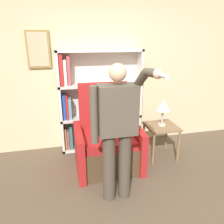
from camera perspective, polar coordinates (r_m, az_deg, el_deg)
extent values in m
plane|color=brown|center=(2.70, 8.10, -26.71)|extent=(14.00, 14.00, 0.00)
cube|color=beige|center=(3.88, -1.74, 11.25)|extent=(8.00, 0.06, 2.80)
cube|color=olive|center=(3.74, -18.68, 15.23)|extent=(0.36, 0.04, 0.58)
cube|color=tan|center=(3.71, -18.71, 15.21)|extent=(0.30, 0.01, 0.52)
cube|color=silver|center=(3.74, -13.37, 2.10)|extent=(0.04, 0.28, 1.74)
cube|color=silver|center=(3.96, 6.95, 3.44)|extent=(0.04, 0.28, 1.74)
cube|color=silver|center=(3.92, -3.26, 3.37)|extent=(1.42, 0.01, 1.74)
cube|color=silver|center=(4.11, -2.72, -8.60)|extent=(1.42, 0.28, 0.04)
cube|color=silver|center=(3.88, -2.84, -1.27)|extent=(1.42, 0.28, 0.04)
cube|color=silver|center=(3.72, -2.99, 7.12)|extent=(1.42, 0.28, 0.04)
cube|color=silver|center=(3.65, -3.14, 15.74)|extent=(1.42, 0.28, 0.04)
cube|color=#9E7A47|center=(3.97, -12.00, -6.68)|extent=(0.03, 0.19, 0.38)
cube|color=#BC4C56|center=(3.98, -11.38, -6.91)|extent=(0.03, 0.21, 0.34)
cube|color=#337070|center=(3.97, -10.67, -6.51)|extent=(0.05, 0.21, 0.39)
cube|color=#1E47B2|center=(3.76, -12.43, 1.31)|extent=(0.05, 0.18, 0.42)
cube|color=red|center=(3.76, -11.66, 1.27)|extent=(0.03, 0.21, 0.41)
cube|color=#5B99A8|center=(3.77, -10.96, 0.99)|extent=(0.05, 0.19, 0.36)
cube|color=red|center=(3.62, -13.14, 10.64)|extent=(0.05, 0.24, 0.50)
cube|color=white|center=(3.63, -12.19, 10.03)|extent=(0.05, 0.23, 0.41)
cube|color=#BC4C56|center=(3.62, -11.32, 10.53)|extent=(0.04, 0.17, 0.47)
cube|color=#4C3823|center=(3.41, -1.01, -11.11)|extent=(0.77, 0.73, 0.42)
cube|color=#A31E1E|center=(3.25, -0.89, -7.34)|extent=(0.73, 0.61, 0.12)
cube|color=#A31E1E|center=(3.48, -2.17, -0.92)|extent=(0.77, 0.16, 1.05)
cube|color=#A31E1E|center=(3.31, -8.51, -10.09)|extent=(0.10, 0.81, 0.65)
cube|color=#A31E1E|center=(3.46, 6.10, -8.57)|extent=(0.10, 0.81, 0.65)
cylinder|color=#473D33|center=(2.70, -0.77, -14.27)|extent=(0.15, 0.15, 0.88)
cylinder|color=#473D33|center=(2.74, 3.29, -13.75)|extent=(0.15, 0.15, 0.88)
cube|color=#51473D|center=(2.41, 1.40, 0.57)|extent=(0.43, 0.24, 0.56)
sphere|color=#DBAD89|center=(2.31, 1.49, 10.24)|extent=(0.19, 0.19, 0.19)
cylinder|color=#51473D|center=(2.37, -4.69, -0.89)|extent=(0.09, 0.09, 0.65)
cylinder|color=#51473D|center=(2.28, 7.84, 8.75)|extent=(0.09, 0.28, 0.23)
cylinder|color=#51473D|center=(2.04, 10.38, 10.04)|extent=(0.08, 0.27, 0.10)
sphere|color=#DBAD89|center=(1.92, 11.92, 9.74)|extent=(0.09, 0.09, 0.09)
cylinder|color=white|center=(1.84, 13.15, 9.24)|extent=(0.04, 0.15, 0.04)
cube|color=#846647|center=(3.66, 12.82, -3.68)|extent=(0.49, 0.49, 0.04)
cylinder|color=#846647|center=(3.52, 10.77, -9.56)|extent=(0.04, 0.04, 0.52)
cylinder|color=#846647|center=(3.70, 17.00, -8.59)|extent=(0.04, 0.04, 0.52)
cylinder|color=#846647|center=(3.87, 8.24, -6.63)|extent=(0.04, 0.04, 0.52)
cylinder|color=#846647|center=(4.04, 14.01, -5.90)|extent=(0.04, 0.04, 0.52)
cylinder|color=#B7B2A8|center=(3.65, 12.85, -3.24)|extent=(0.13, 0.13, 0.02)
cylinder|color=#B7B2A8|center=(3.60, 13.01, -1.31)|extent=(0.03, 0.03, 0.24)
cone|color=beige|center=(3.54, 13.25, 1.77)|extent=(0.24, 0.24, 0.17)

